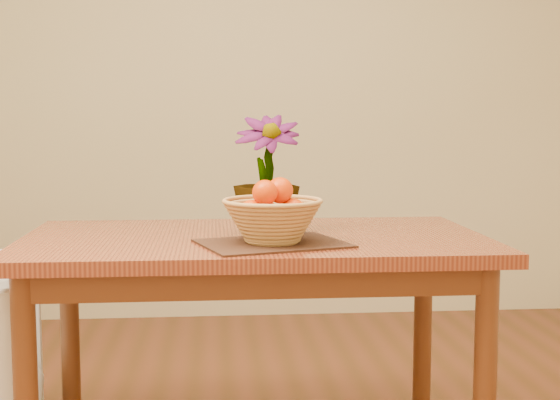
{
  "coord_description": "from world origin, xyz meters",
  "views": [
    {
      "loc": [
        -0.13,
        -2.05,
        1.11
      ],
      "look_at": [
        0.07,
        0.16,
        0.87
      ],
      "focal_mm": 50.0,
      "sensor_mm": 36.0,
      "label": 1
    }
  ],
  "objects": [
    {
      "name": "potted_plant",
      "position": [
        0.04,
        0.34,
        0.93
      ],
      "size": [
        0.22,
        0.22,
        0.37
      ],
      "primitive_type": "imported",
      "rotation": [
        0.0,
        0.0,
        -0.06
      ],
      "color": "#164614",
      "rests_on": "table"
    },
    {
      "name": "orange_pile",
      "position": [
        0.04,
        0.13,
        0.86
      ],
      "size": [
        0.19,
        0.19,
        0.14
      ],
      "rotation": [
        0.0,
        0.0,
        -0.34
      ],
      "color": "#EA3803",
      "rests_on": "wicker_basket"
    },
    {
      "name": "table",
      "position": [
        0.0,
        0.3,
        0.66
      ],
      "size": [
        1.4,
        0.8,
        0.75
      ],
      "color": "brown",
      "rests_on": "floor"
    },
    {
      "name": "wicker_basket",
      "position": [
        0.04,
        0.12,
        0.81
      ],
      "size": [
        0.29,
        0.29,
        0.12
      ],
      "color": "tan",
      "rests_on": "placemat"
    },
    {
      "name": "wall_back",
      "position": [
        0.0,
        2.25,
        1.35
      ],
      "size": [
        4.0,
        0.02,
        2.7
      ],
      "primitive_type": "cube",
      "color": "beige",
      "rests_on": "floor"
    },
    {
      "name": "placemat",
      "position": [
        0.04,
        0.12,
        0.75
      ],
      "size": [
        0.46,
        0.4,
        0.01
      ],
      "primitive_type": "cube",
      "rotation": [
        0.0,
        0.0,
        0.31
      ],
      "color": "#3C2115",
      "rests_on": "table"
    }
  ]
}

